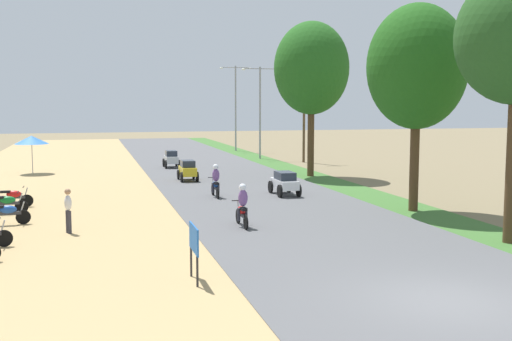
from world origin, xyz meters
TOP-DOWN VIEW (x-y plane):
  - ground_plane at (0.00, 0.00)m, footprint 180.00×180.00m
  - road_strip at (0.00, 0.00)m, footprint 9.00×140.00m
  - parked_motorbike_third at (-11.20, 12.59)m, footprint 1.80×0.54m
  - parked_motorbike_fourth at (-11.52, 15.12)m, footprint 1.80×0.54m
  - parked_motorbike_fifth at (-11.46, 16.85)m, footprint 1.80×0.54m
  - street_signboard at (-5.47, 3.22)m, footprint 0.06×1.30m
  - vendor_umbrella at (-11.79, 30.85)m, footprint 2.20×2.20m
  - pedestrian_on_shoulder at (-8.86, 10.44)m, footprint 0.35×0.42m
  - median_tree_second at (5.51, 11.42)m, footprint 4.27×4.27m
  - median_tree_third at (5.60, 24.72)m, footprint 4.76×4.76m
  - streetlamp_near at (5.80, 37.70)m, footprint 3.16×0.20m
  - streetlamp_mid at (5.80, 46.71)m, footprint 3.16×0.20m
  - utility_pole_near at (8.47, 34.20)m, footprint 1.80×0.20m
  - car_sedan_white at (1.45, 17.19)m, footprint 1.10×2.26m
  - car_hatchback_yellow at (-2.41, 24.27)m, footprint 1.04×2.00m
  - car_hatchback_silver at (-2.40, 32.21)m, footprint 1.04×2.00m
  - motorbike_foreground_rider at (-2.56, 9.83)m, footprint 0.54×1.80m
  - motorbike_ahead_second at (-2.09, 17.36)m, footprint 0.54×1.80m

SIDE VIEW (x-z plane):
  - ground_plane at x=0.00m, z-range 0.00..0.00m
  - road_strip at x=0.00m, z-range 0.00..0.08m
  - parked_motorbike_third at x=-11.20m, z-range 0.08..1.02m
  - parked_motorbike_fourth at x=-11.52m, z-range 0.08..1.02m
  - parked_motorbike_fifth at x=-11.46m, z-range 0.08..1.02m
  - car_sedan_white at x=1.45m, z-range 0.15..1.34m
  - car_hatchback_yellow at x=-2.41m, z-range 0.13..1.36m
  - car_hatchback_silver at x=-2.40m, z-range 0.13..1.36m
  - motorbike_foreground_rider at x=-2.56m, z-range 0.03..1.69m
  - motorbike_ahead_second at x=-2.09m, z-range 0.03..1.69m
  - pedestrian_on_shoulder at x=-8.86m, z-range 0.15..1.77m
  - street_signboard at x=-5.47m, z-range 0.36..1.86m
  - vendor_umbrella at x=-11.79m, z-range 1.05..3.57m
  - streetlamp_near at x=5.80m, z-range 0.65..8.33m
  - utility_pole_near at x=8.47m, z-range 0.19..8.89m
  - streetlamp_mid at x=5.80m, z-range 0.66..8.93m
  - median_tree_second at x=5.51m, z-range 1.81..10.69m
  - median_tree_third at x=5.60m, z-range 2.00..11.80m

